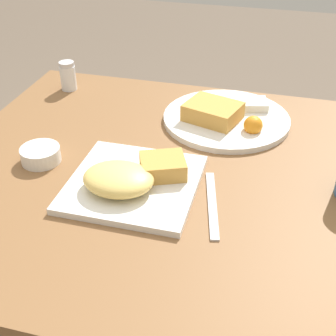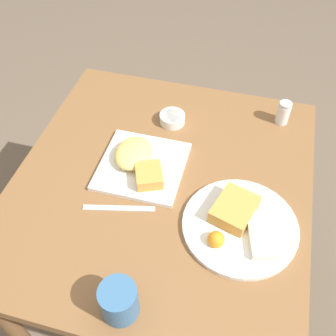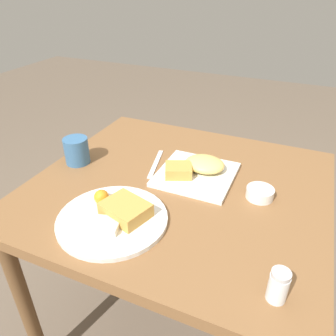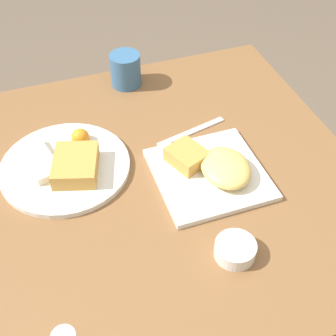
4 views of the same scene
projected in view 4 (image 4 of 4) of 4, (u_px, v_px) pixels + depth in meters
name	position (u px, v px, depth m)	size (l,w,h in m)	color
ground_plane	(173.00, 320.00, 1.62)	(8.00, 8.00, 0.00)	brown
dining_table	(175.00, 198.00, 1.16)	(0.93, 0.86, 0.73)	brown
plate_square_near	(212.00, 169.00, 1.08)	(0.25, 0.25, 0.06)	white
plate_oval_far	(66.00, 165.00, 1.10)	(0.31, 0.31, 0.05)	white
sauce_ramekin	(235.00, 249.00, 0.93)	(0.08, 0.08, 0.03)	white
butter_knife	(191.00, 132.00, 1.20)	(0.06, 0.20, 0.00)	silver
coffee_mug	(126.00, 70.00, 1.32)	(0.09, 0.09, 0.09)	#386693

